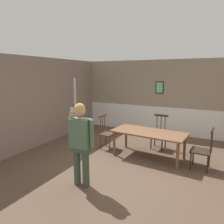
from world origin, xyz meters
TOP-DOWN VIEW (x-y plane):
  - ground_plane at (0.00, 0.00)m, footprint 7.02×7.02m
  - room_back_partition at (-0.00, 3.14)m, footprint 6.38×0.17m
  - room_left_partition at (-3.19, 0.01)m, footprint 0.13×6.28m
  - dining_table at (0.25, 0.59)m, footprint 2.03×1.07m
  - chair_near_window at (0.31, 1.44)m, footprint 0.45×0.45m
  - chair_by_doorway at (1.61, 0.48)m, footprint 0.49×0.49m
  - chair_at_table_head at (-1.12, 0.71)m, footprint 0.42×0.42m
  - person_figure at (-0.52, -1.45)m, footprint 0.57×0.25m

SIDE VIEW (x-z plane):
  - ground_plane at x=0.00m, z-range 0.00..0.00m
  - chair_by_doorway at x=1.61m, z-range -0.03..0.99m
  - chair_at_table_head at x=-1.12m, z-range -0.03..1.00m
  - chair_near_window at x=0.31m, z-range -0.03..1.00m
  - dining_table at x=0.25m, z-range 0.28..1.01m
  - person_figure at x=-0.52m, z-range 0.13..1.84m
  - room_back_partition at x=0.00m, z-range -0.05..2.72m
  - room_left_partition at x=-3.19m, z-range 0.00..2.77m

